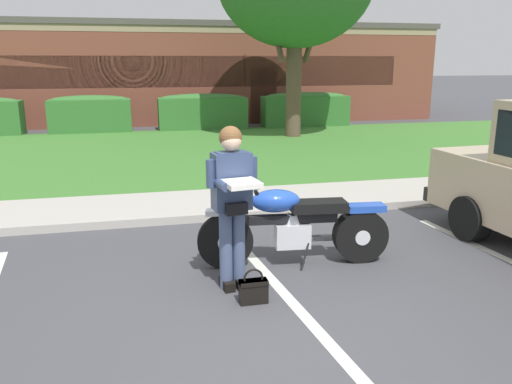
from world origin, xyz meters
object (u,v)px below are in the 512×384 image
(rider_person, at_px, (232,195))
(handbag, at_px, (253,289))
(hedge_center_right, at_px, (203,111))
(motorcycle, at_px, (302,225))
(brick_building, at_px, (134,71))
(hedge_center_left, at_px, (90,113))
(hedge_right, at_px, (305,109))

(rider_person, relative_size, handbag, 4.74)
(hedge_center_right, bearing_deg, motorcycle, -92.06)
(motorcycle, height_order, hedge_center_right, hedge_center_right)
(motorcycle, bearing_deg, handbag, -131.71)
(hedge_center_right, bearing_deg, brick_building, 108.18)
(handbag, distance_m, hedge_center_left, 13.38)
(motorcycle, bearing_deg, rider_person, -152.17)
(brick_building, bearing_deg, hedge_right, -48.70)
(rider_person, height_order, hedge_center_left, rider_person)
(rider_person, height_order, hedge_center_right, rider_person)
(motorcycle, bearing_deg, hedge_center_left, 104.76)
(rider_person, height_order, hedge_right, rider_person)
(hedge_right, relative_size, brick_building, 0.13)
(hedge_center_right, bearing_deg, hedge_right, -0.00)
(rider_person, bearing_deg, hedge_right, 68.52)
(brick_building, bearing_deg, motorcycle, -84.72)
(brick_building, bearing_deg, hedge_center_left, -102.51)
(hedge_center_left, distance_m, brick_building, 6.95)
(hedge_center_right, distance_m, hedge_right, 3.68)
(motorcycle, distance_m, hedge_center_right, 12.28)
(rider_person, relative_size, brick_building, 0.07)
(motorcycle, distance_m, handbag, 1.21)
(motorcycle, relative_size, handbag, 6.23)
(motorcycle, bearing_deg, hedge_right, 71.46)
(hedge_right, bearing_deg, handbag, -110.41)
(motorcycle, xyz_separation_m, handbag, (-0.77, -0.87, -0.34))
(hedge_center_left, bearing_deg, motorcycle, -75.24)
(hedge_right, bearing_deg, hedge_center_right, 180.00)
(handbag, relative_size, hedge_center_left, 0.14)
(handbag, xyz_separation_m, hedge_center_right, (1.21, 13.14, 0.51))
(motorcycle, relative_size, brick_building, 0.09)
(motorcycle, distance_m, rider_person, 1.15)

